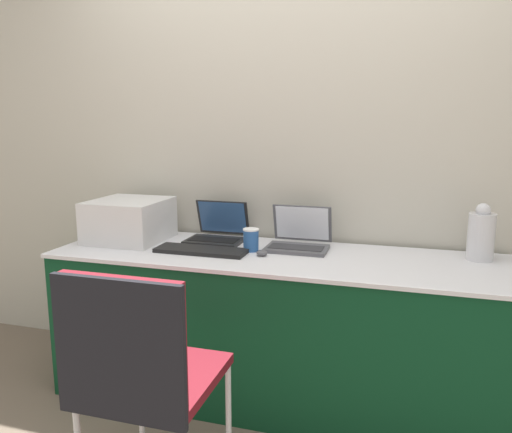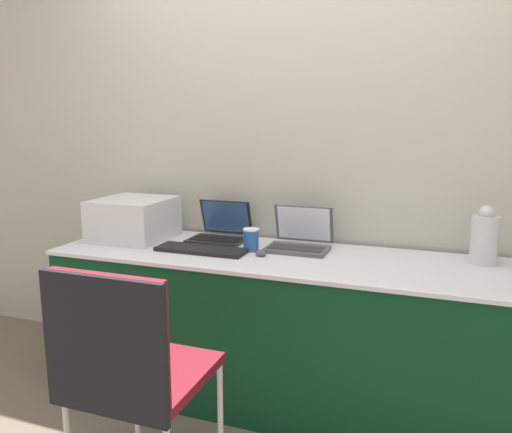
# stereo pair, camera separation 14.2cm
# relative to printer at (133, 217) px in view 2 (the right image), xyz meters

# --- Properties ---
(ground_plane) EXTENTS (14.00, 14.00, 0.00)m
(ground_plane) POSITION_rel_printer_xyz_m (0.86, -0.38, -0.89)
(ground_plane) COLOR #6B5B4C
(wall_back) EXTENTS (8.00, 0.05, 2.60)m
(wall_back) POSITION_rel_printer_xyz_m (0.86, 0.33, 0.41)
(wall_back) COLOR #B7B2A3
(wall_back) RESTS_ON ground_plane
(table) EXTENTS (2.26, 0.67, 0.77)m
(table) POSITION_rel_printer_xyz_m (0.86, -0.06, -0.51)
(table) COLOR #0C381E
(table) RESTS_ON ground_plane
(printer) EXTENTS (0.39, 0.40, 0.23)m
(printer) POSITION_rel_printer_xyz_m (0.00, 0.00, 0.00)
(printer) COLOR silver
(printer) RESTS_ON table
(laptop_left) EXTENTS (0.30, 0.28, 0.21)m
(laptop_left) POSITION_rel_printer_xyz_m (0.47, 0.13, -0.07)
(laptop_left) COLOR black
(laptop_left) RESTS_ON table
(laptop_right) EXTENTS (0.31, 0.27, 0.22)m
(laptop_right) POSITION_rel_printer_xyz_m (0.94, 0.09, -0.07)
(laptop_right) COLOR #4C4C51
(laptop_right) RESTS_ON table
(external_keyboard) EXTENTS (0.47, 0.15, 0.02)m
(external_keyboard) POSITION_rel_printer_xyz_m (0.49, -0.13, -0.11)
(external_keyboard) COLOR black
(external_keyboard) RESTS_ON table
(coffee_cup) EXTENTS (0.08, 0.08, 0.12)m
(coffee_cup) POSITION_rel_printer_xyz_m (0.72, -0.03, -0.06)
(coffee_cup) COLOR #285699
(coffee_cup) RESTS_ON table
(mouse) EXTENTS (0.06, 0.05, 0.03)m
(mouse) POSITION_rel_printer_xyz_m (0.80, -0.11, -0.11)
(mouse) COLOR #4C4C51
(mouse) RESTS_ON table
(metal_pitcher) EXTENTS (0.12, 0.12, 0.28)m
(metal_pitcher) POSITION_rel_printer_xyz_m (1.82, 0.12, 0.00)
(metal_pitcher) COLOR silver
(metal_pitcher) RESTS_ON table
(chair) EXTENTS (0.47, 0.49, 0.94)m
(chair) POSITION_rel_printer_xyz_m (0.60, -0.98, -0.30)
(chair) COLOR maroon
(chair) RESTS_ON ground_plane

